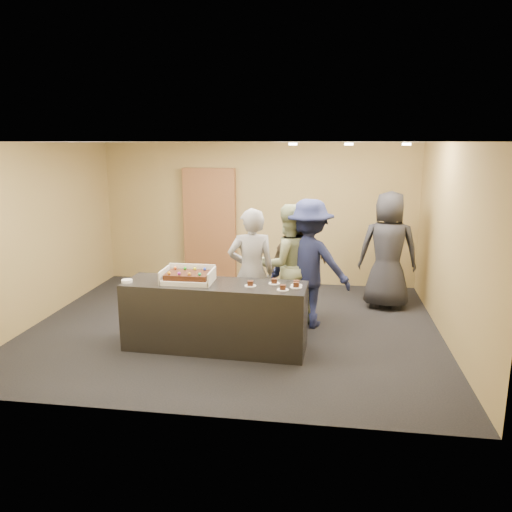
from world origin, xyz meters
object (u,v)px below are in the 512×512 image
(plate_stack, at_px, (127,281))
(person_brown_extra, at_px, (298,265))
(cake_box, at_px, (189,278))
(sheet_cake, at_px, (188,275))
(storage_cabinet, at_px, (210,226))
(person_server_grey, at_px, (251,272))
(person_navy_man, at_px, (309,264))
(person_dark_suit, at_px, (388,250))
(person_sage_man, at_px, (288,265))
(serving_counter, at_px, (215,316))

(plate_stack, relative_size, person_brown_extra, 0.08)
(cake_box, xyz_separation_m, sheet_cake, (-0.00, -0.02, 0.05))
(storage_cabinet, distance_m, person_server_grey, 2.89)
(cake_box, relative_size, plate_stack, 4.55)
(person_navy_man, bearing_deg, sheet_cake, 48.53)
(storage_cabinet, height_order, person_server_grey, storage_cabinet)
(cake_box, bearing_deg, person_dark_suit, 36.44)
(cake_box, height_order, person_brown_extra, person_brown_extra)
(person_sage_man, xyz_separation_m, person_dark_suit, (1.57, 0.98, 0.06))
(sheet_cake, xyz_separation_m, person_sage_man, (1.22, 1.10, -0.09))
(person_server_grey, relative_size, person_dark_suit, 0.94)
(sheet_cake, bearing_deg, person_navy_man, 34.15)
(storage_cabinet, distance_m, cake_box, 3.22)
(serving_counter, height_order, person_brown_extra, person_brown_extra)
(serving_counter, relative_size, person_dark_suit, 1.24)
(person_server_grey, bearing_deg, cake_box, 22.84)
(serving_counter, relative_size, storage_cabinet, 1.08)
(plate_stack, relative_size, person_dark_suit, 0.07)
(storage_cabinet, xyz_separation_m, cake_box, (0.47, -3.18, -0.16))
(person_navy_man, bearing_deg, cake_box, 47.91)
(serving_counter, height_order, person_navy_man, person_navy_man)
(serving_counter, height_order, person_server_grey, person_server_grey)
(person_navy_man, bearing_deg, storage_cabinet, -32.74)
(serving_counter, height_order, person_sage_man, person_sage_man)
(serving_counter, distance_m, person_navy_man, 1.66)
(person_server_grey, xyz_separation_m, person_brown_extra, (0.62, 0.72, -0.04))
(serving_counter, distance_m, person_dark_suit, 3.24)
(serving_counter, distance_m, storage_cabinet, 3.37)
(sheet_cake, relative_size, person_server_grey, 0.31)
(storage_cabinet, relative_size, person_brown_extra, 1.28)
(storage_cabinet, xyz_separation_m, person_brown_extra, (1.83, -1.90, -0.24))
(cake_box, xyz_separation_m, person_server_grey, (0.75, 0.57, -0.04))
(sheet_cake, relative_size, plate_stack, 3.88)
(cake_box, bearing_deg, person_navy_man, 33.54)
(person_navy_man, relative_size, person_dark_suit, 0.98)
(person_server_grey, relative_size, person_brown_extra, 1.05)
(person_server_grey, xyz_separation_m, person_sage_man, (0.47, 0.51, 0.00))
(cake_box, xyz_separation_m, person_navy_man, (1.54, 1.02, 0.01))
(serving_counter, xyz_separation_m, person_brown_extra, (1.01, 1.31, 0.42))
(plate_stack, height_order, person_server_grey, person_server_grey)
(person_navy_man, distance_m, person_dark_suit, 1.62)
(cake_box, distance_m, person_brown_extra, 1.88)
(person_sage_man, xyz_separation_m, person_navy_man, (0.32, -0.05, 0.04))
(plate_stack, bearing_deg, person_server_grey, 24.76)
(person_server_grey, distance_m, person_sage_man, 0.69)
(plate_stack, distance_m, person_brown_extra, 2.59)
(person_brown_extra, bearing_deg, cake_box, 5.85)
(person_sage_man, bearing_deg, serving_counter, 27.45)
(sheet_cake, height_order, person_server_grey, person_server_grey)
(person_server_grey, bearing_deg, serving_counter, 41.88)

